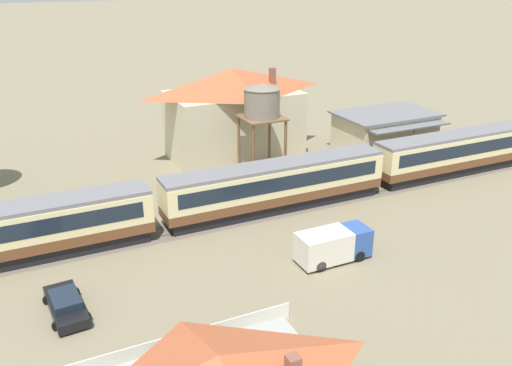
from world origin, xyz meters
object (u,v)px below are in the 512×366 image
(passenger_train, at_px, (279,183))
(delivery_truck_blue, at_px, (333,245))
(station_building, at_px, (385,132))
(station_house_terracotta_roof, at_px, (234,112))
(water_tower, at_px, (262,103))
(parked_car_black, at_px, (66,304))

(passenger_train, distance_m, delivery_truck_blue, 9.52)
(passenger_train, bearing_deg, station_building, 25.83)
(station_house_terracotta_roof, height_order, water_tower, station_house_terracotta_roof)
(station_house_terracotta_roof, height_order, parked_car_black, station_house_terracotta_roof)
(station_building, xyz_separation_m, parked_car_black, (-36.25, -16.47, -1.65))
(water_tower, height_order, parked_car_black, water_tower)
(station_building, distance_m, parked_car_black, 39.84)
(passenger_train, xyz_separation_m, parked_car_black, (-18.52, -7.89, -1.71))
(station_building, bearing_deg, water_tower, -175.37)
(station_building, height_order, station_house_terracotta_roof, station_house_terracotta_roof)
(station_house_terracotta_roof, bearing_deg, parked_car_black, -132.82)
(water_tower, bearing_deg, delivery_truck_blue, -98.79)
(water_tower, bearing_deg, station_building, 4.63)
(water_tower, height_order, delivery_truck_blue, water_tower)
(station_building, distance_m, station_house_terracotta_roof, 16.96)
(passenger_train, relative_size, station_building, 5.74)
(water_tower, bearing_deg, passenger_train, -104.70)
(passenger_train, xyz_separation_m, station_building, (17.72, 8.58, -0.06))
(station_building, relative_size, station_house_terracotta_roof, 0.74)
(station_house_terracotta_roof, xyz_separation_m, water_tower, (-0.05, -6.92, 2.48))
(station_house_terracotta_roof, relative_size, water_tower, 1.56)
(passenger_train, height_order, delivery_truck_blue, passenger_train)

